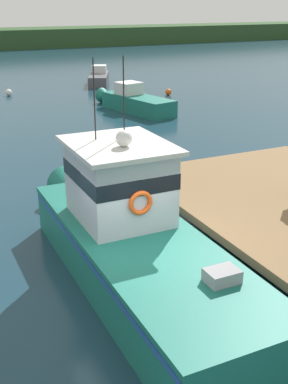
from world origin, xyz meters
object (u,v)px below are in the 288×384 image
at_px(main_fishing_boat, 131,236).
at_px(moored_boat_near_channel, 133,101).
at_px(moored_boat_off_the_point, 99,77).
at_px(mooring_buoy_spare_mooring, 9,93).
at_px(mooring_buoy_inshore, 168,92).

height_order(main_fishing_boat, moored_boat_near_channel, main_fishing_boat).
relative_size(moored_boat_off_the_point, mooring_buoy_spare_mooring, 11.62).
bearing_deg(main_fishing_boat, mooring_buoy_spare_mooring, 85.26).
bearing_deg(mooring_buoy_spare_mooring, mooring_buoy_inshore, -23.99).
distance_m(moored_boat_near_channel, mooring_buoy_inshore, 5.47).
bearing_deg(mooring_buoy_spare_mooring, moored_boat_near_channel, -54.79).
distance_m(moored_boat_near_channel, mooring_buoy_spare_mooring, 9.62).
distance_m(main_fishing_boat, mooring_buoy_inshore, 23.41).
height_order(main_fishing_boat, mooring_buoy_inshore, main_fishing_boat).
relative_size(main_fishing_boat, moored_boat_off_the_point, 1.90).
bearing_deg(mooring_buoy_inshore, moored_boat_near_channel, -139.63).
bearing_deg(main_fishing_boat, mooring_buoy_inshore, 59.88).
bearing_deg(moored_boat_near_channel, mooring_buoy_spare_mooring, 125.21).
height_order(main_fishing_boat, moored_boat_off_the_point, main_fishing_boat).
xyz_separation_m(moored_boat_near_channel, mooring_buoy_spare_mooring, (-5.55, 7.86, -0.32)).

